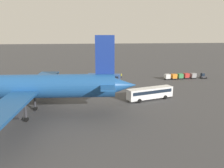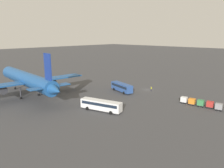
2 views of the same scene
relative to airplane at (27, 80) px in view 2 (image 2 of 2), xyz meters
The scene contains 10 objects.
ground_plane 45.51m from the airplane, 123.76° to the right, with size 600.00×600.00×0.00m, color #424244.
airplane is the anchor object (origin of this frame).
shuttle_bus_near 34.46m from the airplane, 125.14° to the right, with size 11.39×5.44×3.30m.
shuttle_bus_far 30.77m from the airplane, 165.77° to the right, with size 12.82×5.85×3.14m.
worker_person 46.15m from the airplane, 126.70° to the right, with size 0.38×0.38×1.74m.
cargo_cart_grey 62.86m from the airplane, 149.96° to the right, with size 2.23×1.97×2.06m.
cargo_cart_red 60.78m from the airplane, 148.44° to the right, with size 2.23×1.97×2.06m.
cargo_cart_green 58.32m from the airplane, 147.47° to the right, with size 2.23×1.97×2.06m.
cargo_cart_orange 55.93m from the airplane, 146.32° to the right, with size 2.23×1.97×2.06m.
cargo_cart_white 53.80m from the airplane, 144.72° to the right, with size 2.23×1.97×2.06m.
Camera 2 is at (-48.11, 71.46, 21.71)m, focal length 35.00 mm.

